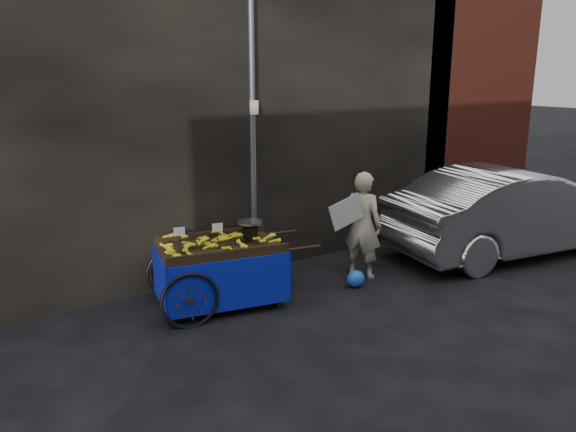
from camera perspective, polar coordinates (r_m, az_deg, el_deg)
ground at (r=6.88m, az=0.06°, el=-10.09°), size 80.00×80.00×0.00m
building_wall at (r=8.71m, az=-7.57°, el=12.02°), size 13.50×2.00×5.00m
street_pole at (r=7.56m, az=-3.61°, el=7.99°), size 0.12×0.10×4.00m
banana_cart at (r=6.99m, az=-7.33°, el=-3.74°), size 2.19×1.30×1.12m
vendor at (r=7.94m, az=7.56°, el=-0.91°), size 0.95×0.66×1.53m
plastic_bag at (r=7.75m, az=6.89°, el=-6.34°), size 0.26×0.21×0.24m
parked_car at (r=9.64m, az=21.90°, el=0.49°), size 4.42×2.16×1.40m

